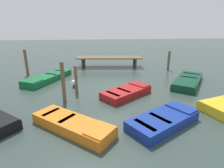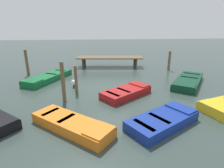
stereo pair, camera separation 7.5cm
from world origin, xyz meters
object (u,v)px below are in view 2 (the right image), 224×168
Objects in this scene: rowboat_orange at (72,124)px; marker_buoy at (74,83)px; mooring_piling_near_right at (27,62)px; rowboat_green at (48,77)px; rowboat_red at (126,92)px; rowboat_blue at (163,120)px; mooring_piling_center at (76,79)px; mooring_piling_near_left at (63,82)px; dock_segment at (110,58)px; rowboat_dark_green at (188,81)px; mooring_piling_far_left at (169,61)px.

rowboat_orange is 5.08m from marker_buoy.
mooring_piling_near_right is 4.23× the size of marker_buoy.
rowboat_green is 6.25m from rowboat_red.
marker_buoy reaches higher than rowboat_green.
rowboat_orange is 1.07× the size of rowboat_red.
rowboat_blue is (0.91, -3.29, -0.00)m from rowboat_red.
mooring_piling_near_left reaches higher than mooring_piling_center.
mooring_piling_near_left reaches higher than rowboat_blue.
rowboat_red is 3.05m from mooring_piling_center.
rowboat_red is (5.16, -3.52, 0.00)m from rowboat_green.
dock_segment is 3.11× the size of mooring_piling_near_right.
mooring_piling_near_left reaches higher than dock_segment.
marker_buoy is (-0.41, 5.06, 0.07)m from rowboat_orange.
marker_buoy is (-7.70, 0.19, 0.07)m from rowboat_dark_green.
rowboat_blue is at bearing -51.60° from marker_buoy.
rowboat_green is 1.01× the size of rowboat_dark_green.
rowboat_blue is 2.05× the size of mooring_piling_center.
rowboat_orange and rowboat_blue have the same top height.
mooring_piling_near_right reaches higher than rowboat_red.
rowboat_orange and rowboat_red have the same top height.
marker_buoy is (3.99, -3.41, -0.73)m from mooring_piling_near_right.
rowboat_blue is 9.74m from mooring_piling_far_left.
dock_segment is 1.89× the size of rowboat_blue.
mooring_piling_center is 3.40× the size of marker_buoy.
rowboat_orange is at bearing -62.53° from mooring_piling_near_right.
rowboat_blue is at bearing 38.90° from rowboat_orange.
mooring_piling_far_left is (3.91, 8.90, 0.63)m from rowboat_blue.
mooring_piling_far_left is at bearing 128.61° from rowboat_green.
rowboat_red is 3.41m from rowboat_blue.
rowboat_blue is 11.73m from mooring_piling_near_right.
mooring_piling_center is at bearing -147.99° from mooring_piling_far_left.
mooring_piling_center is 0.97× the size of mooring_piling_far_left.
mooring_piling_near_right is 11.95m from mooring_piling_far_left.
mooring_piling_near_left is (-3.10, -8.01, 0.22)m from dock_segment.
mooring_piling_far_left is at bearing 25.54° from marker_buoy.
rowboat_dark_green is 7.52m from mooring_piling_center.
rowboat_green is 1.27× the size of rowboat_blue.
mooring_piling_near_left is (-7.98, -2.11, 0.85)m from rowboat_dark_green.
mooring_piling_far_left is (4.82, 5.62, 0.63)m from rowboat_red.
mooring_piling_center reaches higher than rowboat_green.
mooring_piling_near_left is at bearing 116.04° from rowboat_blue.
rowboat_red is at bearing -130.63° from mooring_piling_far_left.
marker_buoy is at bearing 113.10° from rowboat_red.
rowboat_orange is at bearing -166.79° from rowboat_red.
mooring_piling_near_right is (-6.82, -2.30, 0.17)m from dock_segment.
rowboat_orange is 1.60× the size of mooring_piling_near_left.
marker_buoy is (-7.95, -3.80, -0.56)m from mooring_piling_far_left.
mooring_piling_center is 1.17m from marker_buoy.
rowboat_orange is 8.76m from rowboat_dark_green.
mooring_piling_near_right is 0.95× the size of mooring_piling_near_left.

